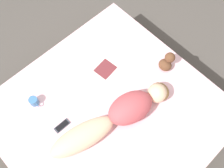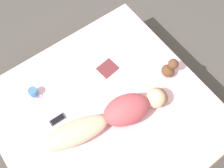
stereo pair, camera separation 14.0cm
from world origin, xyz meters
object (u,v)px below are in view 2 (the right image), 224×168
open_magazine (100,61)px  coffee_mug (33,92)px  cell_phone (58,119)px  person (113,116)px

open_magazine → coffee_mug: bearing=-102.8°
open_magazine → cell_phone: (0.29, -0.69, 0.00)m
person → cell_phone: (-0.31, -0.43, -0.10)m
coffee_mug → cell_phone: (0.37, 0.05, -0.04)m
open_magazine → cell_phone: 0.75m
cell_phone → coffee_mug: bearing=-171.6°
coffee_mug → cell_phone: bearing=7.3°
person → open_magazine: 0.66m
person → coffee_mug: (-0.68, -0.47, -0.06)m
open_magazine → coffee_mug: coffee_mug is taller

